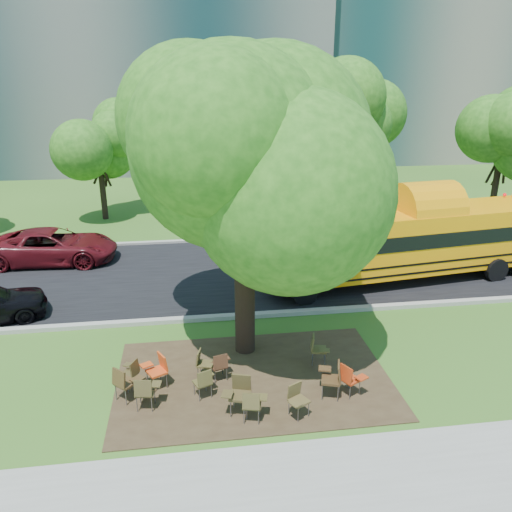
{
  "coord_description": "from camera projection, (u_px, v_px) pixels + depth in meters",
  "views": [
    {
      "loc": [
        -0.48,
        -11.49,
        7.39
      ],
      "look_at": [
        1.73,
        4.23,
        1.67
      ],
      "focal_mm": 35.0,
      "sensor_mm": 36.0,
      "label": 1
    }
  ],
  "objects": [
    {
      "name": "chair_5",
      "position": [
        297.0,
        397.0,
        11.35
      ],
      "size": [
        0.56,
        0.67,
        0.82
      ],
      "rotation": [
        0.0,
        0.0,
        3.64
      ],
      "color": "brown",
      "rests_on": "ground"
    },
    {
      "name": "chair_3",
      "position": [
        239.0,
        391.0,
        11.45
      ],
      "size": [
        0.74,
        0.58,
        0.96
      ],
      "rotation": [
        0.0,
        0.0,
        2.85
      ],
      "color": "#463B1E",
      "rests_on": "ground"
    },
    {
      "name": "kerb_far",
      "position": [
        200.0,
        241.0,
        23.59
      ],
      "size": [
        80.0,
        0.25,
        0.14
      ],
      "primitive_type": "cube",
      "color": "gray",
      "rests_on": "ground"
    },
    {
      "name": "bg_tree_3",
      "position": [
        350.0,
        125.0,
        25.66
      ],
      "size": [
        5.6,
        5.6,
        7.84
      ],
      "color": "black",
      "rests_on": "ground"
    },
    {
      "name": "building_right",
      "position": [
        438.0,
        20.0,
        47.58
      ],
      "size": [
        30.0,
        16.0,
        25.0
      ],
      "primitive_type": "cube",
      "color": "gray",
      "rests_on": "ground"
    },
    {
      "name": "chair_10",
      "position": [
        203.0,
        362.0,
        12.82
      ],
      "size": [
        0.47,
        0.6,
        0.78
      ],
      "rotation": [
        0.0,
        0.0,
        -1.84
      ],
      "color": "#4E4421",
      "rests_on": "ground"
    },
    {
      "name": "chair_11",
      "position": [
        220.0,
        364.0,
        12.71
      ],
      "size": [
        0.55,
        0.59,
        0.81
      ],
      "rotation": [
        0.0,
        0.0,
        0.28
      ],
      "color": "#472A19",
      "rests_on": "ground"
    },
    {
      "name": "main_tree",
      "position": [
        244.0,
        157.0,
        12.43
      ],
      "size": [
        7.2,
        7.2,
        9.12
      ],
      "color": "black",
      "rests_on": "ground"
    },
    {
      "name": "bg_tree_4",
      "position": [
        503.0,
        139.0,
        26.01
      ],
      "size": [
        5.0,
        5.0,
        6.85
      ],
      "color": "black",
      "rests_on": "ground"
    },
    {
      "name": "chair_2",
      "position": [
        204.0,
        380.0,
        12.01
      ],
      "size": [
        0.55,
        0.63,
        0.81
      ],
      "rotation": [
        0.0,
        0.0,
        0.38
      ],
      "color": "#4E4722",
      "rests_on": "ground"
    },
    {
      "name": "chair_8",
      "position": [
        131.0,
        371.0,
        12.41
      ],
      "size": [
        0.51,
        0.65,
        0.79
      ],
      "rotation": [
        0.0,
        0.0,
        1.14
      ],
      "color": "#443A1D",
      "rests_on": "ground"
    },
    {
      "name": "asphalt_road",
      "position": [
        203.0,
        274.0,
        19.79
      ],
      "size": [
        80.0,
        8.0,
        0.04
      ],
      "primitive_type": "cube",
      "color": "black",
      "rests_on": "ground"
    },
    {
      "name": "kerb_near",
      "position": [
        208.0,
        318.0,
        16.05
      ],
      "size": [
        80.0,
        0.25,
        0.14
      ],
      "primitive_type": "cube",
      "color": "gray",
      "rests_on": "ground"
    },
    {
      "name": "dirt_patch",
      "position": [
        253.0,
        378.0,
        12.93
      ],
      "size": [
        7.0,
        4.5,
        0.03
      ],
      "primitive_type": "cube",
      "color": "#382819",
      "rests_on": "ground"
    },
    {
      "name": "bg_car_red",
      "position": [
        53.0,
        246.0,
        20.8
      ],
      "size": [
        5.3,
        2.65,
        1.44
      ],
      "primitive_type": "imported",
      "rotation": [
        0.0,
        0.0,
        1.52
      ],
      "color": "#4F0D13",
      "rests_on": "ground"
    },
    {
      "name": "bg_tree_2",
      "position": [
        98.0,
        141.0,
        26.1
      ],
      "size": [
        4.8,
        4.8,
        6.62
      ],
      "color": "black",
      "rests_on": "ground"
    },
    {
      "name": "chair_0",
      "position": [
        146.0,
        390.0,
        11.56
      ],
      "size": [
        0.63,
        0.52,
        0.88
      ],
      "rotation": [
        0.0,
        0.0,
        -0.14
      ],
      "color": "#483D1F",
      "rests_on": "ground"
    },
    {
      "name": "chair_6",
      "position": [
        333.0,
        376.0,
        12.02
      ],
      "size": [
        0.58,
        0.74,
        0.96
      ],
      "rotation": [
        0.0,
        0.0,
        1.27
      ],
      "color": "#452E18",
      "rests_on": "ground"
    },
    {
      "name": "ground",
      "position": [
        214.0,
        371.0,
        13.27
      ],
      "size": [
        160.0,
        160.0,
        0.0
      ],
      "primitive_type": "plane",
      "color": "#325B1C",
      "rests_on": "ground"
    },
    {
      "name": "chair_12",
      "position": [
        317.0,
        347.0,
        13.42
      ],
      "size": [
        0.5,
        0.64,
        0.85
      ],
      "rotation": [
        0.0,
        0.0,
        4.48
      ],
      "color": "#4E4922",
      "rests_on": "ground"
    },
    {
      "name": "chair_9",
      "position": [
        158.0,
        367.0,
        12.43
      ],
      "size": [
        0.74,
        0.61,
        0.91
      ],
      "rotation": [
        0.0,
        0.0,
        2.06
      ],
      "color": "#CB4315",
      "rests_on": "ground"
    },
    {
      "name": "building_main",
      "position": [
        90.0,
        31.0,
        42.03
      ],
      "size": [
        38.0,
        16.0,
        22.0
      ],
      "primitive_type": "cube",
      "color": "slate",
      "rests_on": "ground"
    },
    {
      "name": "chair_1",
      "position": [
        125.0,
        381.0,
        11.85
      ],
      "size": [
        0.79,
        0.63,
        0.92
      ],
      "rotation": [
        0.0,
        0.0,
        -0.76
      ],
      "color": "#49331A",
      "rests_on": "ground"
    },
    {
      "name": "chair_7",
      "position": [
        350.0,
        377.0,
        12.07
      ],
      "size": [
        0.7,
        0.58,
        0.86
      ],
      "rotation": [
        0.0,
        0.0,
        -1.07
      ],
      "color": "#B03512",
      "rests_on": "ground"
    },
    {
      "name": "school_bus",
      "position": [
        420.0,
        239.0,
        18.94
      ],
      "size": [
        11.31,
        3.85,
        2.71
      ],
      "rotation": [
        0.0,
        0.0,
        0.13
      ],
      "color": "orange",
      "rests_on": "ground"
    },
    {
      "name": "chair_4",
      "position": [
        253.0,
        403.0,
        11.15
      ],
      "size": [
        0.63,
        0.49,
        0.84
      ],
      "rotation": [
        0.0,
        0.0,
        -0.23
      ],
      "color": "#4D4221",
      "rests_on": "ground"
    }
  ]
}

